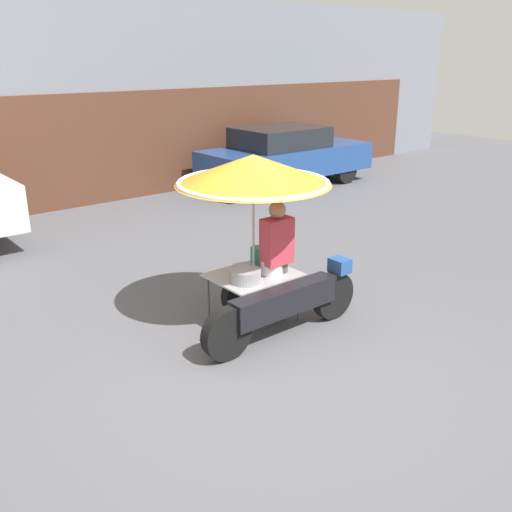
% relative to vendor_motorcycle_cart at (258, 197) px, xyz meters
% --- Properties ---
extents(ground_plane, '(36.00, 36.00, 0.00)m').
position_rel_vendor_motorcycle_cart_xyz_m(ground_plane, '(-0.44, -0.76, -1.60)').
color(ground_plane, '#56565B').
extents(shopfront_building, '(28.00, 2.06, 4.43)m').
position_rel_vendor_motorcycle_cart_xyz_m(shopfront_building, '(-0.44, 7.91, 0.60)').
color(shopfront_building, gray).
rests_on(shopfront_building, ground).
extents(vendor_motorcycle_cart, '(2.26, 1.83, 2.09)m').
position_rel_vendor_motorcycle_cart_xyz_m(vendor_motorcycle_cart, '(0.00, 0.00, 0.00)').
color(vendor_motorcycle_cart, black).
rests_on(vendor_motorcycle_cart, ground).
extents(vendor_person, '(0.38, 0.22, 1.54)m').
position_rel_vendor_motorcycle_cart_xyz_m(vendor_person, '(0.23, -0.09, -0.75)').
color(vendor_person, '#4C473D').
rests_on(vendor_person, ground).
extents(parked_car, '(4.46, 1.79, 1.48)m').
position_rel_vendor_motorcycle_cart_xyz_m(parked_car, '(5.47, 5.62, -0.83)').
color(parked_car, black).
rests_on(parked_car, ground).
extents(potted_plant, '(0.62, 0.62, 0.78)m').
position_rel_vendor_motorcycle_cart_xyz_m(potted_plant, '(8.20, 6.34, -1.17)').
color(potted_plant, gray).
rests_on(potted_plant, ground).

